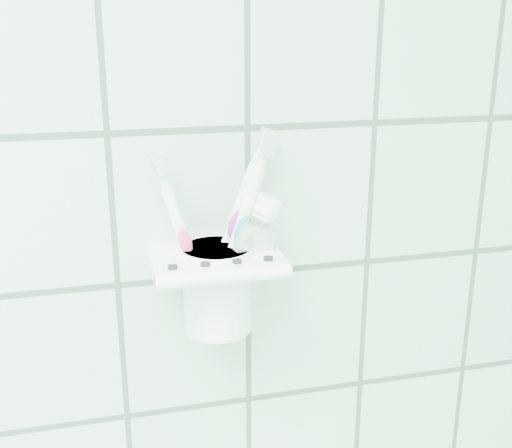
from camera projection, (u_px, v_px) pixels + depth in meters
holder_bracket at (215, 260)px, 0.64m from camera, size 0.13×0.10×0.04m
cup at (217, 285)px, 0.66m from camera, size 0.08×0.08×0.09m
toothbrush_pink at (210, 240)px, 0.63m from camera, size 0.05×0.03×0.18m
toothbrush_blue at (198, 224)px, 0.64m from camera, size 0.08×0.03×0.21m
toothbrush_orange at (209, 227)px, 0.64m from camera, size 0.06×0.02×0.20m
toothpaste_tube at (224, 250)px, 0.63m from camera, size 0.07×0.04×0.15m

